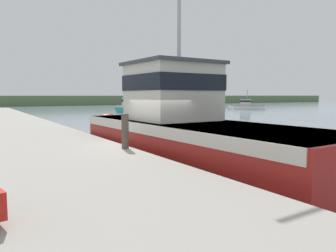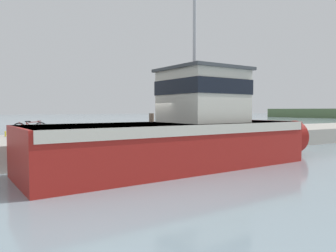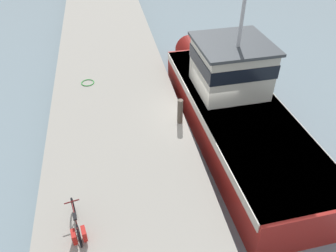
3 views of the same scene
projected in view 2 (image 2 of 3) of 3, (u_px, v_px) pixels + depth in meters
name	position (u px, v px, depth m)	size (l,w,h in m)	color
ground_plane	(173.00, 161.00, 14.24)	(320.00, 320.00, 0.00)	gray
dock_pier	(136.00, 143.00, 17.26)	(5.73, 80.00, 0.97)	#A39E93
fishing_boat_main	(187.00, 132.00, 12.84)	(3.94, 13.21, 11.09)	maroon
bicycle_touring	(27.00, 129.00, 15.78)	(0.61, 1.67, 0.73)	black
mooring_post	(152.00, 126.00, 14.75)	(0.23, 0.23, 1.11)	#51473D
hose_coil	(178.00, 130.00, 20.11)	(0.64, 0.64, 0.04)	green
water_bottle_on_curb	(5.00, 134.00, 15.48)	(0.06, 0.06, 0.26)	yellow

